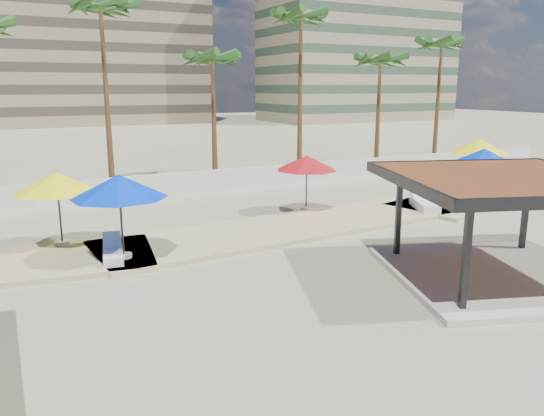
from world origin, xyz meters
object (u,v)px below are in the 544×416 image
(pavilion_central, at_px, (502,217))
(lounger_a, at_px, (113,254))
(lounger_b, at_px, (424,204))
(umbrella_c, at_px, (307,163))
(lounger_c, at_px, (457,200))
(lounger_d, at_px, (528,191))

(pavilion_central, height_order, lounger_a, pavilion_central)
(lounger_b, bearing_deg, lounger_a, 119.25)
(umbrella_c, distance_m, lounger_a, 10.14)
(lounger_a, height_order, lounger_c, lounger_c)
(umbrella_c, xyz_separation_m, lounger_a, (-9.37, -3.31, -1.98))
(lounger_a, xyz_separation_m, lounger_c, (16.43, 0.94, 0.01))
(lounger_c, distance_m, lounger_d, 4.92)
(pavilion_central, distance_m, lounger_a, 12.25)
(umbrella_c, height_order, lounger_a, umbrella_c)
(pavilion_central, xyz_separation_m, lounger_d, (11.24, 7.56, -1.54))
(pavilion_central, height_order, lounger_d, pavilion_central)
(lounger_b, distance_m, lounger_d, 7.05)
(lounger_b, bearing_deg, pavilion_central, 176.90)
(pavilion_central, xyz_separation_m, umbrella_c, (-0.73, 10.06, 0.41))
(lounger_a, bearing_deg, lounger_c, -77.23)
(pavilion_central, xyz_separation_m, lounger_c, (6.32, 7.69, -1.56))
(pavilion_central, relative_size, lounger_c, 3.84)
(lounger_d, bearing_deg, lounger_a, 131.31)
(umbrella_c, relative_size, lounger_c, 1.41)
(umbrella_c, xyz_separation_m, lounger_c, (7.05, -2.38, -1.97))
(lounger_a, bearing_deg, lounger_b, -76.93)
(umbrella_c, height_order, lounger_b, umbrella_c)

